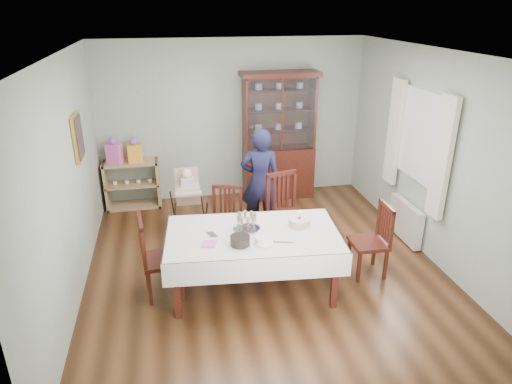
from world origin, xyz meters
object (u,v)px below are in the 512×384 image
object	(u,v)px
chair_end_right	(369,254)
woman	(260,182)
sideboard	(133,184)
gift_bag_pink	(114,152)
chair_far_right	(287,227)
high_chair	(189,210)
chair_end_left	(162,272)
birthday_cake	(299,223)
china_cabinet	(279,135)
gift_bag_orange	(134,151)
chair_far_left	(226,235)
champagne_tray	(247,225)
dining_table	(253,261)

from	to	relation	value
chair_end_right	woman	world-z (taller)	woman
sideboard	gift_bag_pink	xyz separation A→B (m)	(-0.23, -0.02, 0.59)
chair_far_right	high_chair	size ratio (longest dim) A/B	1.03
chair_end_left	birthday_cake	world-z (taller)	chair_end_left
high_chair	chair_end_right	bearing A→B (deg)	-34.82
sideboard	chair_end_left	xyz separation A→B (m)	(0.45, -2.66, -0.10)
china_cabinet	gift_bag_pink	xyz separation A→B (m)	(-2.73, 0.00, -0.13)
birthday_cake	gift_bag_orange	size ratio (longest dim) A/B	0.69
gift_bag_pink	gift_bag_orange	bearing A→B (deg)	0.00
chair_far_right	high_chair	bearing A→B (deg)	139.11
chair_far_right	woman	world-z (taller)	woman
chair_end_left	chair_far_left	bearing A→B (deg)	-54.18
chair_far_left	champagne_tray	xyz separation A→B (m)	(0.14, -0.79, 0.54)
chair_end_left	gift_bag_orange	size ratio (longest dim) A/B	2.38
chair_end_right	gift_bag_orange	size ratio (longest dim) A/B	2.25
dining_table	high_chair	world-z (taller)	high_chair
chair_far_right	chair_end_left	xyz separation A→B (m)	(-1.72, -0.78, -0.02)
dining_table	chair_end_left	bearing A→B (deg)	173.69
china_cabinet	gift_bag_orange	bearing A→B (deg)	179.96
high_chair	chair_end_left	bearing A→B (deg)	-105.72
gift_bag_pink	gift_bag_orange	size ratio (longest dim) A/B	1.03
dining_table	birthday_cake	world-z (taller)	birthday_cake
chair_far_left	chair_far_right	distance (m)	0.85
chair_far_right	high_chair	distance (m)	1.47
china_cabinet	chair_end_right	size ratio (longest dim) A/B	2.31
chair_end_right	birthday_cake	xyz separation A→B (m)	(-0.93, -0.01, 0.53)
chair_end_right	high_chair	size ratio (longest dim) A/B	0.91
dining_table	birthday_cake	size ratio (longest dim) A/B	7.21
sideboard	chair_end_left	world-z (taller)	chair_end_left
high_chair	gift_bag_pink	world-z (taller)	gift_bag_pink
chair_far_right	birthday_cake	bearing A→B (deg)	-109.99
champagne_tray	sideboard	bearing A→B (deg)	118.66
sideboard	chair_end_right	xyz separation A→B (m)	(3.01, -2.72, -0.12)
chair_end_left	champagne_tray	size ratio (longest dim) A/B	3.11
dining_table	china_cabinet	xyz separation A→B (m)	(0.99, 2.75, 0.74)
china_cabinet	woman	size ratio (longest dim) A/B	1.36
sideboard	china_cabinet	bearing A→B (deg)	-0.49
chair_end_left	chair_end_right	size ratio (longest dim) A/B	1.06
sideboard	chair_far_left	xyz separation A→B (m)	(1.32, -1.88, -0.12)
sideboard	birthday_cake	xyz separation A→B (m)	(2.08, -2.73, 0.41)
sideboard	gift_bag_pink	size ratio (longest dim) A/B	2.08
gift_bag_pink	birthday_cake	bearing A→B (deg)	-49.56
dining_table	gift_bag_pink	bearing A→B (deg)	122.28
woman	birthday_cake	size ratio (longest dim) A/B	5.49
chair_far_left	birthday_cake	bearing A→B (deg)	-31.73
china_cabinet	gift_bag_orange	world-z (taller)	china_cabinet
chair_end_right	gift_bag_pink	distance (m)	4.28
woman	gift_bag_pink	distance (m)	2.50
chair_end_right	birthday_cake	size ratio (longest dim) A/B	3.25
birthday_cake	gift_bag_pink	xyz separation A→B (m)	(-2.31, 2.71, 0.18)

